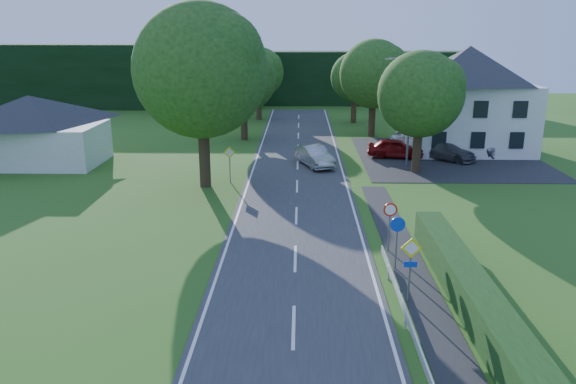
{
  "coord_description": "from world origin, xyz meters",
  "views": [
    {
      "loc": [
        0.19,
        -11.3,
        9.94
      ],
      "look_at": [
        -0.44,
        17.18,
        1.62
      ],
      "focal_mm": 35.0,
      "sensor_mm": 36.0,
      "label": 1
    }
  ],
  "objects_px": {
    "moving_car": "(315,156)",
    "parasol": "(408,145)",
    "streetlight": "(408,106)",
    "parked_car_silver_b": "(505,146)",
    "parked_car_red": "(396,148)",
    "parked_car_silver_a": "(417,140)",
    "parked_car_grey": "(447,151)",
    "motorcycle": "(320,153)"
  },
  "relations": [
    {
      "from": "parked_car_silver_a",
      "to": "parasol",
      "type": "relative_size",
      "value": 2.03
    },
    {
      "from": "parked_car_red",
      "to": "parked_car_silver_b",
      "type": "height_order",
      "value": "parked_car_red"
    },
    {
      "from": "parked_car_red",
      "to": "parked_car_silver_b",
      "type": "distance_m",
      "value": 9.11
    },
    {
      "from": "parked_car_red",
      "to": "parked_car_silver_a",
      "type": "height_order",
      "value": "parked_car_red"
    },
    {
      "from": "parked_car_silver_a",
      "to": "parked_car_grey",
      "type": "bearing_deg",
      "value": -171.46
    },
    {
      "from": "moving_car",
      "to": "motorcycle",
      "type": "bearing_deg",
      "value": 57.62
    },
    {
      "from": "parked_car_grey",
      "to": "parked_car_red",
      "type": "bearing_deg",
      "value": 121.9
    },
    {
      "from": "streetlight",
      "to": "parked_car_grey",
      "type": "height_order",
      "value": "streetlight"
    },
    {
      "from": "moving_car",
      "to": "parasol",
      "type": "relative_size",
      "value": 2.09
    },
    {
      "from": "moving_car",
      "to": "parked_car_grey",
      "type": "distance_m",
      "value": 10.66
    },
    {
      "from": "motorcycle",
      "to": "parked_car_grey",
      "type": "relative_size",
      "value": 0.36
    },
    {
      "from": "parked_car_silver_a",
      "to": "parasol",
      "type": "bearing_deg",
      "value": 149.17
    },
    {
      "from": "moving_car",
      "to": "parked_car_silver_a",
      "type": "xyz_separation_m",
      "value": [
        8.95,
        6.81,
        -0.02
      ]
    },
    {
      "from": "parked_car_grey",
      "to": "parked_car_silver_b",
      "type": "relative_size",
      "value": 0.89
    },
    {
      "from": "streetlight",
      "to": "parked_car_grey",
      "type": "bearing_deg",
      "value": 28.97
    },
    {
      "from": "streetlight",
      "to": "parked_car_silver_b",
      "type": "bearing_deg",
      "value": 23.12
    },
    {
      "from": "motorcycle",
      "to": "parked_car_red",
      "type": "distance_m",
      "value": 6.01
    },
    {
      "from": "motorcycle",
      "to": "parked_car_silver_a",
      "type": "xyz_separation_m",
      "value": [
        8.43,
        4.25,
        0.3
      ]
    },
    {
      "from": "parasol",
      "to": "parked_car_silver_a",
      "type": "bearing_deg",
      "value": 68.59
    },
    {
      "from": "parked_car_grey",
      "to": "parked_car_silver_b",
      "type": "distance_m",
      "value": 5.44
    },
    {
      "from": "parked_car_grey",
      "to": "parasol",
      "type": "distance_m",
      "value": 3.03
    },
    {
      "from": "moving_car",
      "to": "parasol",
      "type": "bearing_deg",
      "value": 1.09
    },
    {
      "from": "parked_car_red",
      "to": "motorcycle",
      "type": "bearing_deg",
      "value": 102.98
    },
    {
      "from": "parked_car_silver_a",
      "to": "parked_car_red",
      "type": "bearing_deg",
      "value": 138.07
    },
    {
      "from": "parasol",
      "to": "streetlight",
      "type": "bearing_deg",
      "value": -104.16
    },
    {
      "from": "streetlight",
      "to": "motorcycle",
      "type": "distance_m",
      "value": 7.75
    },
    {
      "from": "motorcycle",
      "to": "parked_car_silver_b",
      "type": "xyz_separation_m",
      "value": [
        15.03,
        1.52,
        0.29
      ]
    },
    {
      "from": "parked_car_grey",
      "to": "parasol",
      "type": "xyz_separation_m",
      "value": [
        -2.94,
        0.67,
        0.31
      ]
    },
    {
      "from": "motorcycle",
      "to": "parked_car_red",
      "type": "relative_size",
      "value": 0.37
    },
    {
      "from": "parked_car_grey",
      "to": "moving_car",
      "type": "bearing_deg",
      "value": 144.02
    },
    {
      "from": "streetlight",
      "to": "parked_car_grey",
      "type": "xyz_separation_m",
      "value": [
        3.61,
        2.0,
        -3.75
      ]
    },
    {
      "from": "parked_car_red",
      "to": "parked_car_silver_a",
      "type": "xyz_separation_m",
      "value": [
        2.44,
        3.82,
        -0.03
      ]
    },
    {
      "from": "moving_car",
      "to": "parked_car_grey",
      "type": "relative_size",
      "value": 0.98
    },
    {
      "from": "streetlight",
      "to": "parasol",
      "type": "height_order",
      "value": "streetlight"
    },
    {
      "from": "streetlight",
      "to": "motorcycle",
      "type": "height_order",
      "value": "streetlight"
    },
    {
      "from": "parked_car_red",
      "to": "parked_car_silver_b",
      "type": "bearing_deg",
      "value": -74.14
    },
    {
      "from": "parked_car_silver_b",
      "to": "parasol",
      "type": "xyz_separation_m",
      "value": [
        -8.1,
        -1.07,
        0.26
      ]
    },
    {
      "from": "moving_car",
      "to": "motorcycle",
      "type": "height_order",
      "value": "moving_car"
    },
    {
      "from": "streetlight",
      "to": "parked_car_grey",
      "type": "distance_m",
      "value": 5.58
    },
    {
      "from": "motorcycle",
      "to": "moving_car",
      "type": "bearing_deg",
      "value": -83.9
    },
    {
      "from": "moving_car",
      "to": "parked_car_red",
      "type": "height_order",
      "value": "parked_car_red"
    },
    {
      "from": "parked_car_red",
      "to": "parked_car_silver_a",
      "type": "distance_m",
      "value": 4.53
    }
  ]
}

